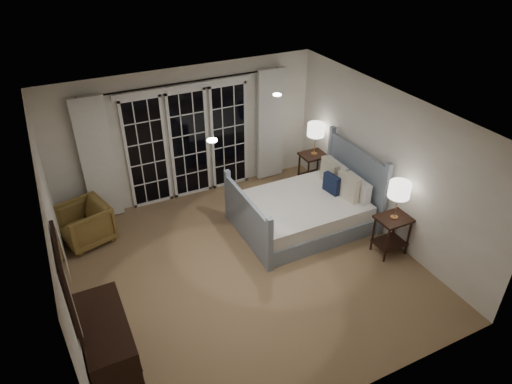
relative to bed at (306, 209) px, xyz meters
name	(u,v)px	position (x,y,z in m)	size (l,w,h in m)	color
floor	(247,267)	(-1.42, -0.58, -0.32)	(5.00, 5.00, 0.00)	olive
ceiling	(244,118)	(-1.42, -0.58, 2.18)	(5.00, 5.00, 0.00)	silver
wall_left	(59,250)	(-3.92, -0.58, 0.93)	(0.02, 5.00, 2.50)	white
wall_right	(385,163)	(1.08, -0.58, 0.93)	(0.02, 5.00, 2.50)	white
wall_back	(188,134)	(-1.42, 1.92, 0.93)	(5.00, 0.02, 2.50)	white
wall_front	(352,323)	(-1.42, -3.08, 0.93)	(5.00, 0.02, 2.50)	white
french_doors	(189,143)	(-1.42, 1.88, 0.77)	(2.50, 0.04, 2.20)	black
curtain_rod	(185,82)	(-1.42, 1.82, 1.93)	(0.03, 0.03, 3.50)	black
curtain_left	(98,160)	(-3.07, 1.80, 0.83)	(0.55, 0.10, 2.25)	white
curtain_right	(270,125)	(0.23, 1.80, 0.83)	(0.55, 0.10, 2.25)	white
downlight_a	(277,95)	(-0.62, 0.02, 2.17)	(0.12, 0.12, 0.01)	white
downlight_b	(212,140)	(-2.02, -0.98, 2.17)	(0.12, 0.12, 0.01)	white
bed	(306,209)	(0.00, 0.00, 0.00)	(2.19, 1.57, 1.27)	gray
nightstand_left	(392,229)	(0.82, -1.24, 0.12)	(0.52, 0.41, 0.67)	black
nightstand_right	(313,164)	(0.86, 1.13, 0.13)	(0.53, 0.42, 0.68)	black
lamp_left	(399,190)	(0.82, -1.24, 0.86)	(0.33, 0.33, 0.63)	tan
lamp_right	(316,130)	(0.86, 1.13, 0.87)	(0.33, 0.33, 0.64)	tan
armchair	(85,224)	(-3.52, 1.22, 0.02)	(0.74, 0.76, 0.69)	brown
dresser	(110,348)	(-3.65, -1.57, 0.11)	(0.51, 1.21, 0.86)	black
mirror	(67,282)	(-3.88, -1.57, 1.23)	(0.05, 0.85, 1.00)	black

